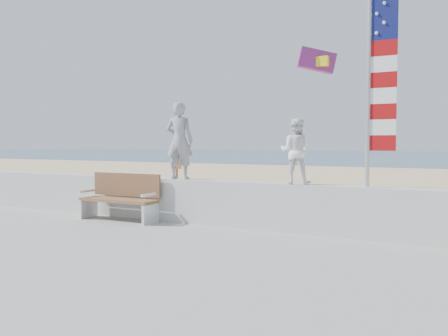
{
  "coord_description": "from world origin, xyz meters",
  "views": [
    {
      "loc": [
        4.59,
        -6.31,
        1.83
      ],
      "look_at": [
        0.2,
        1.8,
        1.35
      ],
      "focal_mm": 38.0,
      "sensor_mm": 36.0,
      "label": 1
    }
  ],
  "objects": [
    {
      "name": "child",
      "position": [
        1.6,
        2.0,
        1.69
      ],
      "size": [
        0.64,
        0.53,
        1.21
      ],
      "primitive_type": "imported",
      "rotation": [
        0.0,
        0.0,
        3.26
      ],
      "color": "white",
      "rests_on": "seawall"
    },
    {
      "name": "sign",
      "position": [
        -2.85,
        4.66,
        0.94
      ],
      "size": [
        0.32,
        0.07,
        1.46
      ],
      "color": "brown",
      "rests_on": "sand"
    },
    {
      "name": "parafoil_kite",
      "position": [
        0.7,
        6.13,
        4.04
      ],
      "size": [
        1.04,
        0.75,
        0.72
      ],
      "color": "red",
      "rests_on": "ground"
    },
    {
      "name": "sand",
      "position": [
        0.0,
        9.0,
        0.04
      ],
      "size": [
        90.0,
        40.0,
        0.08
      ],
      "primitive_type": "cube",
      "color": "beige",
      "rests_on": "ground"
    },
    {
      "name": "bench",
      "position": [
        -2.18,
        1.55,
        0.69
      ],
      "size": [
        1.8,
        0.57,
        1.0
      ],
      "color": "olive",
      "rests_on": "boardwalk"
    },
    {
      "name": "seawall",
      "position": [
        0.0,
        2.0,
        0.63
      ],
      "size": [
        30.0,
        0.35,
        0.9
      ],
      "primitive_type": "cube",
      "color": "silver",
      "rests_on": "boardwalk"
    },
    {
      "name": "ground",
      "position": [
        0.0,
        0.0,
        0.0
      ],
      "size": [
        220.0,
        220.0,
        0.0
      ],
      "primitive_type": "plane",
      "color": "#335366",
      "rests_on": "ground"
    },
    {
      "name": "flag",
      "position": [
        3.02,
        2.0,
        2.99
      ],
      "size": [
        0.5,
        0.08,
        3.5
      ],
      "color": "silver",
      "rests_on": "seawall"
    },
    {
      "name": "adult",
      "position": [
        -0.97,
        2.0,
        1.89
      ],
      "size": [
        0.65,
        0.48,
        1.61
      ],
      "primitive_type": "imported",
      "rotation": [
        0.0,
        0.0,
        3.32
      ],
      "color": "#96959B",
      "rests_on": "seawall"
    }
  ]
}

